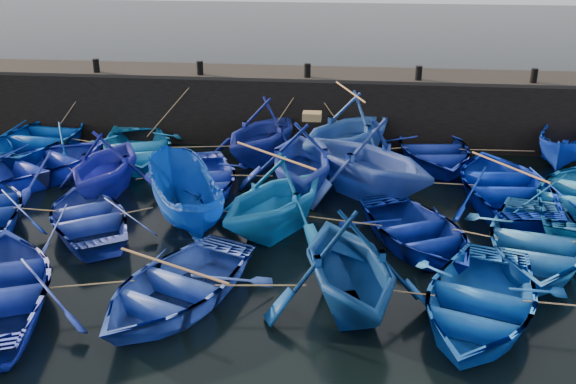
# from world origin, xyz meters

# --- Properties ---
(ground) EXTENTS (120.00, 120.00, 0.00)m
(ground) POSITION_xyz_m (0.00, 0.00, 0.00)
(ground) COLOR black
(ground) RESTS_ON ground
(quay_wall) EXTENTS (26.00, 2.50, 2.50)m
(quay_wall) POSITION_xyz_m (0.00, 10.50, 1.25)
(quay_wall) COLOR black
(quay_wall) RESTS_ON ground
(quay_top) EXTENTS (26.00, 2.50, 0.12)m
(quay_top) POSITION_xyz_m (0.00, 10.50, 2.56)
(quay_top) COLOR black
(quay_top) RESTS_ON quay_wall
(bollard_0) EXTENTS (0.24, 0.24, 0.50)m
(bollard_0) POSITION_xyz_m (-8.00, 9.60, 2.87)
(bollard_0) COLOR black
(bollard_0) RESTS_ON quay_top
(bollard_1) EXTENTS (0.24, 0.24, 0.50)m
(bollard_1) POSITION_xyz_m (-4.00, 9.60, 2.87)
(bollard_1) COLOR black
(bollard_1) RESTS_ON quay_top
(bollard_2) EXTENTS (0.24, 0.24, 0.50)m
(bollard_2) POSITION_xyz_m (0.00, 9.60, 2.87)
(bollard_2) COLOR black
(bollard_2) RESTS_ON quay_top
(bollard_3) EXTENTS (0.24, 0.24, 0.50)m
(bollard_3) POSITION_xyz_m (4.00, 9.60, 2.87)
(bollard_3) COLOR black
(bollard_3) RESTS_ON quay_top
(bollard_4) EXTENTS (0.24, 0.24, 0.50)m
(bollard_4) POSITION_xyz_m (8.00, 9.60, 2.87)
(bollard_4) COLOR black
(bollard_4) RESTS_ON quay_top
(boat_0) EXTENTS (4.41, 5.85, 1.15)m
(boat_0) POSITION_xyz_m (-9.59, 7.85, 0.58)
(boat_0) COLOR navy
(boat_0) RESTS_ON ground
(boat_1) EXTENTS (5.29, 6.10, 1.06)m
(boat_1) POSITION_xyz_m (-5.81, 7.12, 0.53)
(boat_1) COLOR blue
(boat_1) RESTS_ON ground
(boat_2) EXTENTS (5.04, 5.39, 2.28)m
(boat_2) POSITION_xyz_m (-1.39, 7.59, 1.14)
(boat_2) COLOR navy
(boat_2) RESTS_ON ground
(boat_3) EXTENTS (6.22, 6.36, 2.54)m
(boat_3) POSITION_xyz_m (1.60, 7.73, 1.27)
(boat_3) COLOR blue
(boat_3) RESTS_ON ground
(boat_4) EXTENTS (4.25, 5.48, 1.05)m
(boat_4) POSITION_xyz_m (4.56, 8.09, 0.52)
(boat_4) COLOR navy
(boat_4) RESTS_ON ground
(boat_5) EXTENTS (2.72, 4.22, 1.53)m
(boat_5) POSITION_xyz_m (8.90, 8.16, 0.76)
(boat_5) COLOR #0A2CA6
(boat_5) RESTS_ON ground
(boat_6) EXTENTS (5.97, 6.43, 1.09)m
(boat_6) POSITION_xyz_m (-8.39, 5.05, 0.54)
(boat_6) COLOR #172AAB
(boat_6) RESTS_ON ground
(boat_7) EXTENTS (3.59, 4.13, 2.12)m
(boat_7) POSITION_xyz_m (-5.70, 4.06, 1.06)
(boat_7) COLOR #1B2299
(boat_7) RESTS_ON ground
(boat_8) EXTENTS (4.15, 5.02, 0.90)m
(boat_8) POSITION_xyz_m (-2.85, 4.72, 0.45)
(boat_8) COLOR blue
(boat_8) RESTS_ON ground
(boat_9) EXTENTS (4.47, 5.01, 2.39)m
(boat_9) POSITION_xyz_m (0.24, 4.80, 1.19)
(boat_9) COLOR #1C35A1
(boat_9) RESTS_ON ground
(boat_10) EXTENTS (6.47, 6.44, 2.58)m
(boat_10) POSITION_xyz_m (2.28, 4.79, 1.29)
(boat_10) COLOR #2A49A6
(boat_10) RESTS_ON ground
(boat_11) EXTENTS (4.40, 5.83, 1.15)m
(boat_11) POSITION_xyz_m (6.38, 4.72, 0.57)
(boat_11) COLOR #001A94
(boat_11) RESTS_ON ground
(boat_14) EXTENTS (4.84, 5.20, 0.88)m
(boat_14) POSITION_xyz_m (-5.26, 1.51, 0.44)
(boat_14) COLOR #2A41AC
(boat_14) RESTS_ON ground
(boat_15) EXTENTS (3.55, 4.77, 1.74)m
(boat_15) POSITION_xyz_m (-2.72, 2.03, 0.87)
(boat_15) COLOR #053898
(boat_15) RESTS_ON ground
(boat_16) EXTENTS (5.24, 5.45, 2.21)m
(boat_16) POSITION_xyz_m (-0.20, 1.93, 1.10)
(boat_16) COLOR blue
(boat_16) RESTS_ON ground
(boat_17) EXTENTS (4.81, 5.38, 0.92)m
(boat_17) POSITION_xyz_m (3.53, 1.55, 0.46)
(boat_17) COLOR navy
(boat_17) RESTS_ON ground
(boat_18) EXTENTS (4.50, 5.59, 1.03)m
(boat_18) POSITION_xyz_m (6.38, 1.15, 0.52)
(boat_18) COLOR blue
(boat_18) RESTS_ON ground
(boat_22) EXTENTS (4.78, 5.49, 0.95)m
(boat_22) POSITION_xyz_m (-1.93, -1.86, 0.48)
(boat_22) COLOR blue
(boat_22) RESTS_ON ground
(boat_23) EXTENTS (4.74, 5.14, 2.25)m
(boat_23) POSITION_xyz_m (1.83, -1.64, 1.12)
(boat_23) COLOR navy
(boat_23) RESTS_ON ground
(boat_24) EXTENTS (4.76, 5.61, 0.99)m
(boat_24) POSITION_xyz_m (4.55, -1.76, 0.50)
(boat_24) COLOR blue
(boat_24) RESTS_ON ground
(wooden_crate) EXTENTS (0.56, 0.45, 0.23)m
(wooden_crate) POSITION_xyz_m (0.54, 4.80, 2.51)
(wooden_crate) COLOR olive
(wooden_crate) RESTS_ON boat_9
(mooring_ropes) EXTENTS (18.53, 11.98, 2.10)m
(mooring_ropes) POSITION_xyz_m (0.03, 4.98, 0.87)
(mooring_ropes) COLOR tan
(mooring_ropes) RESTS_ON ground
(loose_oars) EXTENTS (10.57, 11.67, 1.65)m
(loose_oars) POSITION_xyz_m (1.46, 3.13, 1.74)
(loose_oars) COLOR #99724C
(loose_oars) RESTS_ON ground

